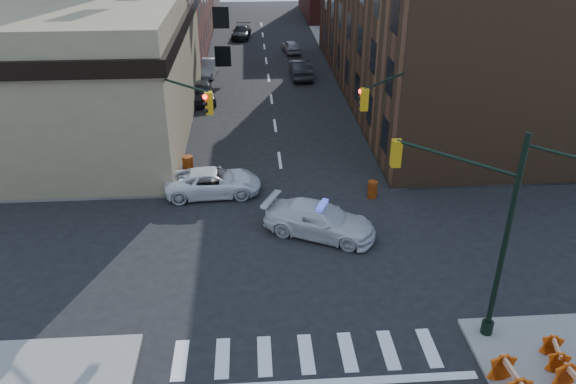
{
  "coord_description": "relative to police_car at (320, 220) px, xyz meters",
  "views": [
    {
      "loc": [
        -1.71,
        -21.83,
        14.57
      ],
      "look_at": [
        -0.07,
        1.56,
        2.2
      ],
      "focal_mm": 35.0,
      "sensor_mm": 36.0,
      "label": 1
    }
  ],
  "objects": [
    {
      "name": "tree_ne_far",
      "position": [
        6.06,
        32.78,
        2.7
      ],
      "size": [
        3.0,
        3.0,
        4.85
      ],
      "color": "black",
      "rests_on": "sidewalk_ne"
    },
    {
      "name": "bank_building",
      "position": [
        -18.44,
        15.28,
        3.71
      ],
      "size": [
        22.0,
        22.0,
        9.0
      ],
      "primitive_type": "cube",
      "color": "#8F815E",
      "rests_on": "ground"
    },
    {
      "name": "barricade_nw_a",
      "position": [
        -7.94,
        5.01,
        -0.21
      ],
      "size": [
        1.2,
        0.68,
        0.87
      ],
      "primitive_type": null,
      "rotation": [
        0.0,
        0.0,
        0.09
      ],
      "color": "orange",
      "rests_on": "sidewalk_nw"
    },
    {
      "name": "pedestrian_b",
      "position": [
        -11.48,
        7.31,
        0.14
      ],
      "size": [
        0.77,
        0.6,
        1.55
      ],
      "primitive_type": "imported",
      "rotation": [
        0.0,
        0.0,
        0.02
      ],
      "color": "black",
      "rests_on": "sidewalk_nw"
    },
    {
      "name": "sidewalk_nw",
      "position": [
        -24.44,
        31.53,
        -0.71
      ],
      "size": [
        34.0,
        54.5,
        0.15
      ],
      "primitive_type": "cube",
      "color": "gray",
      "rests_on": "ground"
    },
    {
      "name": "pickup",
      "position": [
        -5.33,
        4.58,
        -0.06
      ],
      "size": [
        5.34,
        2.69,
        1.45
      ],
      "primitive_type": "imported",
      "rotation": [
        0.0,
        0.0,
        1.63
      ],
      "color": "white",
      "rests_on": "ground"
    },
    {
      "name": "parked_car_wnear",
      "position": [
        -6.94,
        20.59,
        -0.01
      ],
      "size": [
        2.46,
        4.81,
        1.57
      ],
      "primitive_type": "imported",
      "rotation": [
        0.0,
        0.0,
        0.14
      ],
      "color": "black",
      "rests_on": "ground"
    },
    {
      "name": "barricade_nw_b",
      "position": [
        -12.5,
        5.03,
        -0.18
      ],
      "size": [
        1.31,
        0.82,
        0.91
      ],
      "primitive_type": null,
      "rotation": [
        0.0,
        0.0,
        0.18
      ],
      "color": "red",
      "rests_on": "sidewalk_nw"
    },
    {
      "name": "barrel_road",
      "position": [
        3.31,
        3.57,
        -0.31
      ],
      "size": [
        0.58,
        0.58,
        0.96
      ],
      "primitive_type": "cylinder",
      "rotation": [
        0.0,
        0.0,
        -0.09
      ],
      "color": "red",
      "rests_on": "ground"
    },
    {
      "name": "parked_car_wdeep",
      "position": [
        -3.94,
        43.2,
        -0.09
      ],
      "size": [
        2.43,
        5.0,
        1.4
      ],
      "primitive_type": "imported",
      "rotation": [
        0.0,
        0.0,
        -0.1
      ],
      "color": "black",
      "rests_on": "ground"
    },
    {
      "name": "parked_car_enear",
      "position": [
        1.47,
        26.65,
        0.03
      ],
      "size": [
        1.83,
        4.98,
        1.63
      ],
      "primitive_type": "imported",
      "rotation": [
        0.0,
        0.0,
        3.16
      ],
      "color": "black",
      "rests_on": "ground"
    },
    {
      "name": "signal_pole_se",
      "position": [
        4.6,
        -6.75,
        3.82
      ],
      "size": [
        5.4,
        5.27,
        8.0
      ],
      "rotation": [
        0.0,
        0.0,
        2.36
      ],
      "color": "black",
      "rests_on": "sidewalk_se"
    },
    {
      "name": "pedestrian_c",
      "position": [
        -14.03,
        4.96,
        0.25
      ],
      "size": [
        1.09,
        0.97,
        1.78
      ],
      "primitive_type": "imported",
      "rotation": [
        0.0,
        0.0,
        0.64
      ],
      "color": "#1F212E",
      "rests_on": "sidewalk_nw"
    },
    {
      "name": "barricade_se_c",
      "position": [
        4.96,
        -10.32,
        -0.13
      ],
      "size": [
        0.78,
        1.42,
        1.03
      ],
      "primitive_type": null,
      "rotation": [
        0.0,
        0.0,
        1.64
      ],
      "color": "#EA3E0B",
      "rests_on": "sidewalk_se"
    },
    {
      "name": "barricade_se_a",
      "position": [
        7.06,
        -9.22,
        -0.22
      ],
      "size": [
        0.79,
        1.22,
        0.84
      ],
      "primitive_type": null,
      "rotation": [
        0.0,
        0.0,
        1.35
      ],
      "color": "red",
      "rests_on": "sidewalk_se"
    },
    {
      "name": "ground",
      "position": [
        -1.44,
        -1.22,
        -0.79
      ],
      "size": [
        140.0,
        140.0,
        0.0
      ],
      "primitive_type": "plane",
      "color": "black",
      "rests_on": "ground"
    },
    {
      "name": "pedestrian_a",
      "position": [
        -11.4,
        5.84,
        0.36
      ],
      "size": [
        0.86,
        0.83,
        1.99
      ],
      "primitive_type": "imported",
      "rotation": [
        0.0,
        0.0,
        -0.7
      ],
      "color": "black",
      "rests_on": "sidewalk_nw"
    },
    {
      "name": "parked_car_efar",
      "position": [
        1.32,
        35.84,
        -0.13
      ],
      "size": [
        2.0,
        4.01,
        1.31
      ],
      "primitive_type": "imported",
      "rotation": [
        0.0,
        0.0,
        3.26
      ],
      "color": "#94969C",
      "rests_on": "ground"
    },
    {
      "name": "commercial_row_ne",
      "position": [
        11.56,
        21.28,
        6.21
      ],
      "size": [
        14.0,
        34.0,
        14.0
      ],
      "primitive_type": "cube",
      "color": "#503420",
      "rests_on": "ground"
    },
    {
      "name": "signal_pole_nw",
      "position": [
        -7.29,
        4.11,
        3.55
      ],
      "size": [
        3.58,
        3.67,
        8.0
      ],
      "rotation": [
        0.0,
        0.0,
        -0.79
      ],
      "color": "black",
      "rests_on": "sidewalk_nw"
    },
    {
      "name": "barrel_bank",
      "position": [
        -6.94,
        7.22,
        -0.22
      ],
      "size": [
        0.68,
        0.68,
        1.13
      ],
      "primitive_type": "cylinder",
      "rotation": [
        0.0,
        0.0,
        -0.08
      ],
      "color": "#E0450A",
      "rests_on": "ground"
    },
    {
      "name": "sidewalk_ne",
      "position": [
        21.56,
        31.53,
        -0.71
      ],
      "size": [
        34.0,
        54.5,
        0.15
      ],
      "primitive_type": "cube",
      "color": "gray",
      "rests_on": "ground"
    },
    {
      "name": "police_car",
      "position": [
        0.0,
        0.0,
        0.0
      ],
      "size": [
        5.86,
        4.32,
        1.58
      ],
      "primitive_type": "imported",
      "rotation": [
        0.0,
        0.0,
        1.13
      ],
      "color": "silver",
      "rests_on": "ground"
    },
    {
      "name": "parked_car_wfar",
      "position": [
        -6.94,
        28.04,
        -0.07
      ],
      "size": [
        1.93,
        4.48,
        1.44
      ],
      "primitive_type": "imported",
      "rotation": [
        0.0,
        0.0,
        -0.1
      ],
      "color": "gray",
      "rests_on": "ground"
    },
    {
      "name": "tree_ne_near",
      "position": [
        6.06,
        24.78,
        2.7
      ],
      "size": [
        3.0,
        3.0,
        4.85
      ],
      "color": "black",
      "rests_on": "sidewalk_ne"
    },
    {
      "name": "signal_pole_ne",
      "position": [
        4.4,
        4.13,
        3.55
      ],
      "size": [
        3.67,
        3.58,
        8.0
      ],
      "rotation": [
        0.0,
        0.0,
        -2.36
      ],
      "color": "black",
      "rests_on": "sidewalk_ne"
    }
  ]
}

